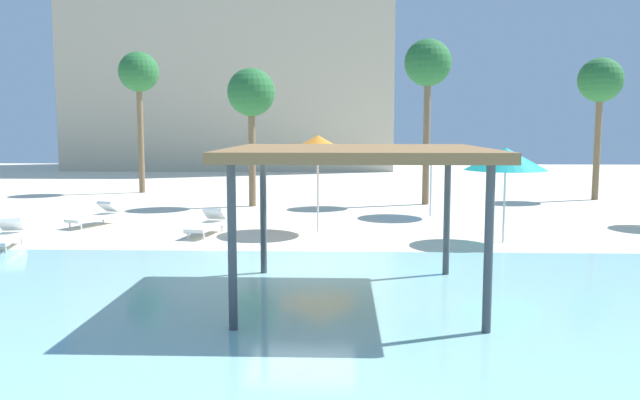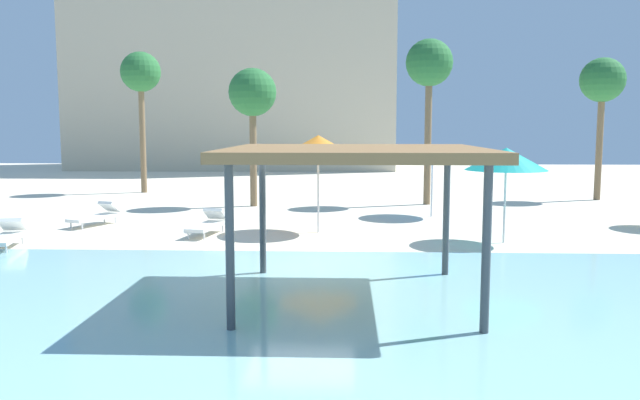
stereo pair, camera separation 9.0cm
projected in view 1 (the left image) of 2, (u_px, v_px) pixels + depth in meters
ground_plane at (301, 266)px, 14.86m from camera, size 80.00×80.00×0.00m
lagoon_water at (279, 340)px, 9.65m from camera, size 44.00×13.50×0.04m
shade_pavilion at (357, 156)px, 11.65m from camera, size 4.63×4.63×2.82m
beach_umbrella_blue_1 at (431, 153)px, 22.69m from camera, size 2.27×2.27×2.57m
beach_umbrella_orange_2 at (318, 146)px, 19.22m from camera, size 2.44×2.44×2.94m
beach_umbrella_teal_3 at (506, 159)px, 17.54m from camera, size 2.23×2.23×2.63m
lounge_chair_0 at (96, 215)px, 20.84m from camera, size 1.30×1.98×0.74m
lounge_chair_1 at (6, 236)px, 16.94m from camera, size 0.98×1.98×0.74m
lounge_chair_2 at (208, 224)px, 19.07m from camera, size 0.93×1.97×0.74m
palm_tree_0 at (139, 76)px, 30.57m from camera, size 1.90×1.90×6.73m
palm_tree_1 at (428, 67)px, 25.89m from camera, size 1.90×1.90×6.70m
palm_tree_2 at (251, 95)px, 25.41m from camera, size 1.90×1.90×5.49m
palm_tree_3 at (600, 83)px, 27.59m from camera, size 1.90×1.90×6.13m
hotel_block_0 at (234, 25)px, 49.31m from camera, size 23.82×10.24×21.79m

